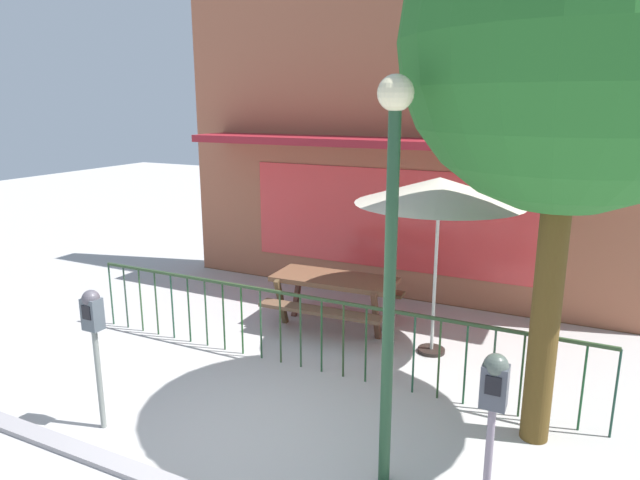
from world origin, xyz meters
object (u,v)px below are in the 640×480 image
(picnic_table_left, at_px, (334,288))
(street_tree, at_px, (574,42))
(street_lamp, at_px, (391,227))
(parking_meter_near, at_px, (93,323))
(parking_meter_far, at_px, (493,401))
(patio_umbrella, at_px, (439,191))

(picnic_table_left, height_order, street_tree, street_tree)
(street_lamp, bearing_deg, parking_meter_near, -170.43)
(parking_meter_far, bearing_deg, street_tree, 83.26)
(parking_meter_near, height_order, street_tree, street_tree)
(patio_umbrella, xyz_separation_m, parking_meter_near, (-2.56, -3.25, -1.03))
(picnic_table_left, relative_size, parking_meter_far, 1.18)
(patio_umbrella, height_order, street_lamp, street_lamp)
(picnic_table_left, xyz_separation_m, street_tree, (2.99, -1.72, 3.14))
(street_lamp, bearing_deg, street_tree, 48.53)
(patio_umbrella, distance_m, street_tree, 2.60)
(picnic_table_left, xyz_separation_m, patio_umbrella, (1.54, -0.23, 1.57))
(picnic_table_left, xyz_separation_m, parking_meter_near, (-1.02, -3.48, 0.54))
(picnic_table_left, height_order, parking_meter_near, parking_meter_near)
(street_tree, bearing_deg, patio_umbrella, 134.11)
(street_lamp, bearing_deg, patio_umbrella, 96.56)
(street_tree, height_order, street_lamp, street_tree)
(parking_meter_far, xyz_separation_m, street_tree, (0.20, 1.69, 2.53))
(street_tree, xyz_separation_m, street_lamp, (-1.13, -1.27, -1.45))
(parking_meter_near, bearing_deg, street_tree, 23.71)
(parking_meter_near, relative_size, street_tree, 0.28)
(street_tree, bearing_deg, picnic_table_left, 150.04)
(patio_umbrella, bearing_deg, parking_meter_far, -68.61)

